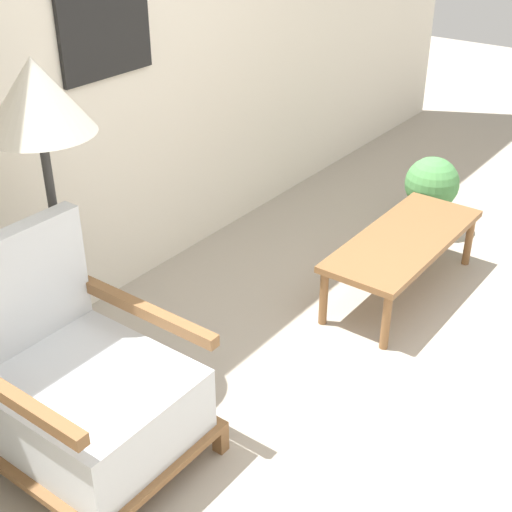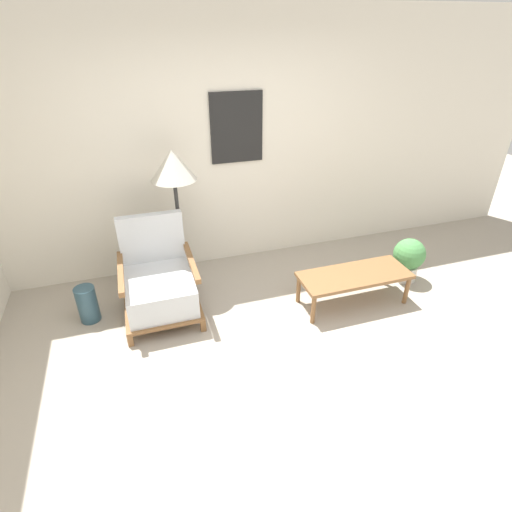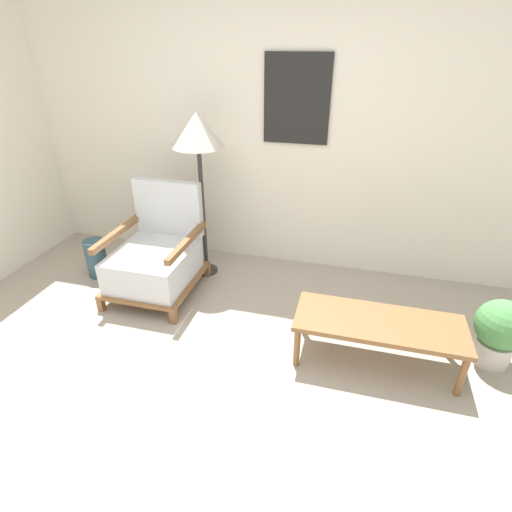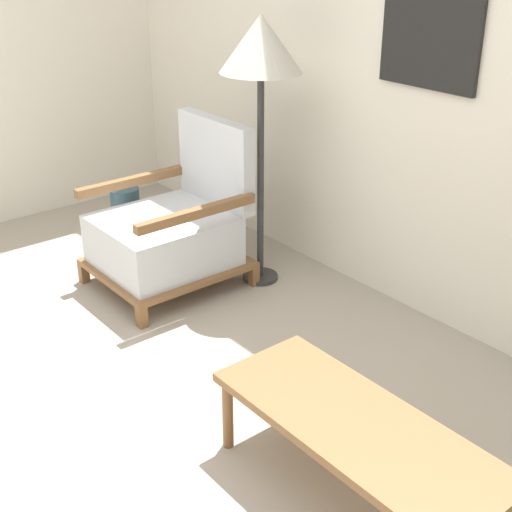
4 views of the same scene
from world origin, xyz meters
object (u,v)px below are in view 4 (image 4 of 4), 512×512
at_px(floor_lamp, 261,52).
at_px(vase, 126,215).
at_px(armchair, 172,229).
at_px(coffee_table, 357,431).

xyz_separation_m(floor_lamp, vase, (-0.97, -0.33, -1.12)).
bearing_deg(vase, floor_lamp, 18.79).
bearing_deg(armchair, coffee_table, -13.29).
distance_m(floor_lamp, coffee_table, 2.05).
xyz_separation_m(armchair, floor_lamp, (0.29, 0.41, 0.97)).
bearing_deg(vase, armchair, -6.86).
bearing_deg(coffee_table, armchair, 166.71).
relative_size(coffee_table, vase, 3.05).
distance_m(armchair, vase, 0.70).
bearing_deg(armchair, floor_lamp, 54.89).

